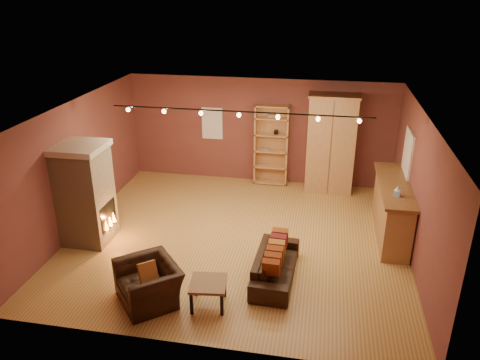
% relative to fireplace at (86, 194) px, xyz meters
% --- Properties ---
extents(floor, '(7.00, 7.00, 0.00)m').
position_rel_fireplace_xyz_m(floor, '(3.04, 0.60, -1.06)').
color(floor, '#A47B3A').
rests_on(floor, ground).
extents(ceiling, '(7.00, 7.00, 0.00)m').
position_rel_fireplace_xyz_m(ceiling, '(3.04, 0.60, 1.74)').
color(ceiling, '#59311C').
rests_on(ceiling, back_wall).
extents(back_wall, '(7.00, 0.02, 2.80)m').
position_rel_fireplace_xyz_m(back_wall, '(3.04, 3.85, 0.34)').
color(back_wall, brown).
rests_on(back_wall, floor).
extents(left_wall, '(0.02, 6.50, 2.80)m').
position_rel_fireplace_xyz_m(left_wall, '(-0.46, 0.60, 0.34)').
color(left_wall, brown).
rests_on(left_wall, floor).
extents(right_wall, '(0.02, 6.50, 2.80)m').
position_rel_fireplace_xyz_m(right_wall, '(6.54, 0.60, 0.34)').
color(right_wall, brown).
rests_on(right_wall, floor).
extents(fireplace, '(1.01, 0.98, 2.12)m').
position_rel_fireplace_xyz_m(fireplace, '(0.00, 0.00, 0.00)').
color(fireplace, tan).
rests_on(fireplace, floor).
extents(back_window, '(0.56, 0.04, 0.86)m').
position_rel_fireplace_xyz_m(back_window, '(1.74, 3.83, 0.49)').
color(back_window, white).
rests_on(back_window, back_wall).
extents(bookcase, '(0.88, 0.34, 2.16)m').
position_rel_fireplace_xyz_m(bookcase, '(3.37, 3.74, 0.04)').
color(bookcase, tan).
rests_on(bookcase, floor).
extents(armoire, '(1.24, 0.71, 2.54)m').
position_rel_fireplace_xyz_m(armoire, '(4.90, 3.53, 0.21)').
color(armoire, tan).
rests_on(armoire, floor).
extents(bar_counter, '(0.66, 2.50, 1.19)m').
position_rel_fireplace_xyz_m(bar_counter, '(6.24, 1.37, -0.46)').
color(bar_counter, '#AD804F').
rests_on(bar_counter, floor).
extents(tissue_box, '(0.15, 0.15, 0.22)m').
position_rel_fireplace_xyz_m(tissue_box, '(6.19, 0.75, 0.22)').
color(tissue_box, '#93C7EC').
rests_on(tissue_box, bar_counter).
extents(right_window, '(0.05, 0.90, 1.00)m').
position_rel_fireplace_xyz_m(right_window, '(6.51, 2.00, 0.59)').
color(right_window, white).
rests_on(right_window, right_wall).
extents(loveseat, '(0.58, 1.80, 0.75)m').
position_rel_fireplace_xyz_m(loveseat, '(4.00, -0.68, -0.69)').
color(loveseat, black).
rests_on(loveseat, floor).
extents(armchair, '(1.22, 1.26, 0.93)m').
position_rel_fireplace_xyz_m(armchair, '(1.96, -1.75, -0.59)').
color(armchair, black).
rests_on(armchair, floor).
extents(coffee_table, '(0.67, 0.67, 0.45)m').
position_rel_fireplace_xyz_m(coffee_table, '(2.99, -1.68, -0.67)').
color(coffee_table, brown).
rests_on(coffee_table, floor).
extents(track_rail, '(5.20, 0.09, 0.13)m').
position_rel_fireplace_xyz_m(track_rail, '(3.04, 0.80, 1.62)').
color(track_rail, black).
rests_on(track_rail, ceiling).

